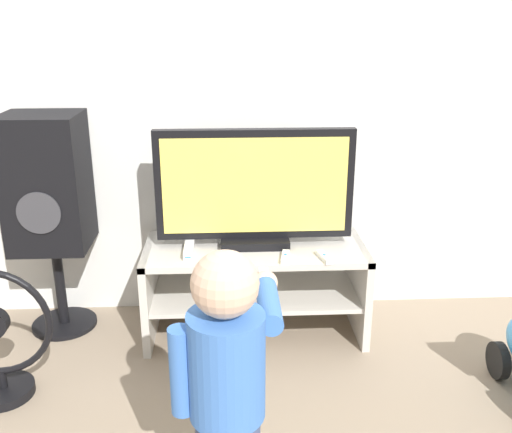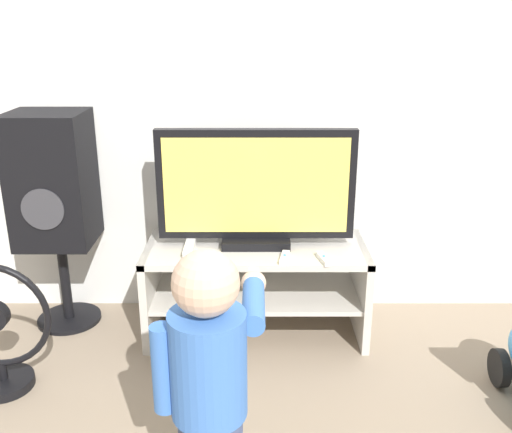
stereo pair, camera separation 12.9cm
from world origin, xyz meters
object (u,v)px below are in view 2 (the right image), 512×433
remote_secondary (285,258)px  child (210,365)px  television (256,190)px  speaker_tower (53,185)px  remote_primary (324,259)px  game_console (189,249)px

remote_secondary → child: bearing=-106.1°
television → speaker_tower: 0.98m
television → remote_primary: television is taller
game_console → remote_secondary: (0.44, -0.09, -0.01)m
remote_primary → remote_secondary: size_ratio=1.00×
child → television: bearing=83.0°
remote_secondary → speaker_tower: size_ratio=0.12×
game_console → remote_primary: 0.63m
speaker_tower → television: bearing=-4.5°
television → remote_primary: 0.45m
remote_primary → speaker_tower: (-1.29, 0.28, 0.27)m
remote_primary → speaker_tower: size_ratio=0.12×
television → game_console: 0.42m
remote_secondary → child: (-0.27, -0.93, 0.06)m
speaker_tower → remote_primary: bearing=-12.1°
remote_primary → television: bearing=146.9°
game_console → remote_primary: size_ratio=1.31×
remote_primary → child: size_ratio=0.15×
child → speaker_tower: bearing=125.1°
child → speaker_tower: (-0.84, 1.20, 0.21)m
game_console → speaker_tower: (-0.67, 0.18, 0.26)m
game_console → speaker_tower: bearing=165.0°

